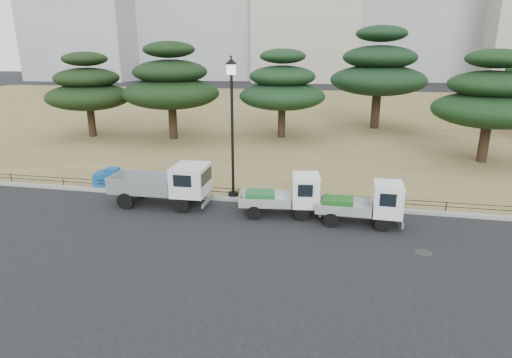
% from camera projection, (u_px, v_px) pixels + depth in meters
% --- Properties ---
extents(ground, '(220.00, 220.00, 0.00)m').
position_uv_depth(ground, '(246.00, 225.00, 16.98)').
color(ground, black).
extents(lawn, '(120.00, 56.00, 0.15)m').
position_uv_depth(lawn, '(309.00, 114.00, 45.66)').
color(lawn, olive).
rests_on(lawn, ground).
extents(curb, '(120.00, 0.25, 0.16)m').
position_uv_depth(curb, '(259.00, 201.00, 19.40)').
color(curb, gray).
rests_on(curb, ground).
extents(truck_large, '(4.34, 1.82, 1.88)m').
position_uv_depth(truck_large, '(166.00, 183.00, 18.81)').
color(truck_large, black).
rests_on(truck_large, ground).
extents(truck_kei_front, '(3.43, 1.80, 1.74)m').
position_uv_depth(truck_kei_front, '(286.00, 195.00, 17.76)').
color(truck_kei_front, black).
rests_on(truck_kei_front, ground).
extents(truck_kei_rear, '(3.31, 1.48, 1.72)m').
position_uv_depth(truck_kei_rear, '(366.00, 203.00, 16.82)').
color(truck_kei_rear, black).
rests_on(truck_kei_rear, ground).
extents(street_lamp, '(0.55, 0.55, 6.18)m').
position_uv_depth(street_lamp, '(232.00, 105.00, 18.69)').
color(street_lamp, black).
rests_on(street_lamp, lawn).
extents(pipe_fence, '(38.00, 0.04, 0.40)m').
position_uv_depth(pipe_fence, '(259.00, 192.00, 19.43)').
color(pipe_fence, black).
rests_on(pipe_fence, lawn).
extents(tarp_pile, '(1.55, 1.27, 0.91)m').
position_uv_depth(tarp_pile, '(110.00, 178.00, 21.42)').
color(tarp_pile, '#134C96').
rests_on(tarp_pile, lawn).
extents(manhole, '(0.60, 0.60, 0.01)m').
position_uv_depth(manhole, '(423.00, 253.00, 14.62)').
color(manhole, '#2D2D30').
rests_on(manhole, ground).
extents(pine_west_far, '(6.33, 6.33, 6.40)m').
position_uv_depth(pine_west_far, '(88.00, 88.00, 32.61)').
color(pine_west_far, black).
rests_on(pine_west_far, lawn).
extents(pine_west_near, '(7.14, 7.14, 7.14)m').
position_uv_depth(pine_west_near, '(171.00, 84.00, 31.56)').
color(pine_west_near, black).
rests_on(pine_west_near, lawn).
extents(pine_center_left, '(6.51, 6.51, 6.61)m').
position_uv_depth(pine_center_left, '(282.00, 87.00, 32.15)').
color(pine_center_left, black).
rests_on(pine_center_left, lawn).
extents(pine_center_right, '(7.97, 7.97, 8.46)m').
position_uv_depth(pine_center_right, '(379.00, 70.00, 35.72)').
color(pine_center_right, black).
rests_on(pine_center_right, lawn).
extents(pine_east_near, '(6.52, 6.52, 6.58)m').
position_uv_depth(pine_east_near, '(491.00, 98.00, 24.87)').
color(pine_east_near, black).
rests_on(pine_east_near, lawn).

